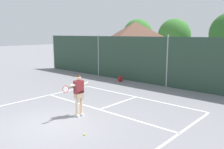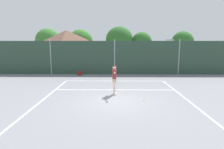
% 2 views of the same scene
% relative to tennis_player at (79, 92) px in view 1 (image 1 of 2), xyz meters
% --- Properties ---
extents(ground_plane, '(120.00, 120.00, 0.00)m').
position_rel_tennis_player_xyz_m(ground_plane, '(0.03, -1.24, -1.11)').
color(ground_plane, gray).
extents(court_markings, '(8.30, 11.10, 0.01)m').
position_rel_tennis_player_xyz_m(court_markings, '(0.03, -0.60, -1.11)').
color(court_markings, white).
rests_on(court_markings, ground).
extents(chainlink_fence, '(26.09, 0.09, 3.53)m').
position_rel_tennis_player_xyz_m(chainlink_fence, '(0.03, 7.76, 0.58)').
color(chainlink_fence, '#284233').
rests_on(chainlink_fence, ground).
extents(clubhouse_building, '(6.06, 4.68, 4.71)m').
position_rel_tennis_player_xyz_m(clubhouse_building, '(-5.89, 12.23, 1.33)').
color(clubhouse_building, silver).
rests_on(clubhouse_building, ground).
extents(treeline_backdrop, '(25.35, 3.92, 5.75)m').
position_rel_tennis_player_xyz_m(treeline_backdrop, '(-1.17, 19.36, 2.30)').
color(treeline_backdrop, brown).
rests_on(treeline_backdrop, ground).
extents(tennis_player, '(0.27, 1.44, 1.85)m').
position_rel_tennis_player_xyz_m(tennis_player, '(0.00, 0.00, 0.00)').
color(tennis_player, silver).
rests_on(tennis_player, ground).
extents(tennis_ball, '(0.07, 0.07, 0.07)m').
position_rel_tennis_player_xyz_m(tennis_ball, '(1.66, -1.18, -1.08)').
color(tennis_ball, '#CCE033').
rests_on(tennis_ball, ground).
extents(backpack_red, '(0.32, 0.31, 0.46)m').
position_rel_tennis_player_xyz_m(backpack_red, '(-3.44, 7.01, -0.92)').
color(backpack_red, maroon).
rests_on(backpack_red, ground).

